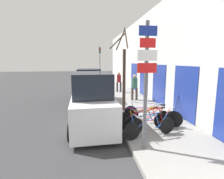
{
  "coord_description": "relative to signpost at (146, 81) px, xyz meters",
  "views": [
    {
      "loc": [
        -0.35,
        -0.86,
        2.89
      ],
      "look_at": [
        0.87,
        7.53,
        1.51
      ],
      "focal_mm": 28.0,
      "sensor_mm": 36.0,
      "label": 1
    }
  ],
  "objects": [
    {
      "name": "sidewalk_curb",
      "position": [
        1.2,
        9.87,
        -2.24
      ],
      "size": [
        3.2,
        32.0,
        0.15
      ],
      "color": "gray",
      "rests_on": "ground"
    },
    {
      "name": "parked_car_0",
      "position": [
        -1.56,
        2.57,
        -1.24
      ],
      "size": [
        2.05,
        4.57,
        2.41
      ],
      "rotation": [
        0.0,
        0.0,
        0.03
      ],
      "color": "silver",
      "rests_on": "ground"
    },
    {
      "name": "building_facade",
      "position": [
        2.95,
        9.8,
        0.9
      ],
      "size": [
        0.23,
        32.0,
        6.5
      ],
      "color": "silver",
      "rests_on": "ground"
    },
    {
      "name": "traffic_light",
      "position": [
        -0.11,
        16.67,
        0.72
      ],
      "size": [
        0.2,
        0.3,
        4.5
      ],
      "color": "#595B60",
      "rests_on": "sidewalk_curb"
    },
    {
      "name": "bicycle_3",
      "position": [
        0.46,
        1.68,
        -1.78
      ],
      "size": [
        2.2,
        0.73,
        0.89
      ],
      "rotation": [
        0.0,
        0.0,
        1.29
      ],
      "color": "black",
      "rests_on": "sidewalk_curb"
    },
    {
      "name": "pedestrian_near",
      "position": [
        1.11,
        10.39,
        -1.14
      ],
      "size": [
        0.46,
        0.4,
        1.79
      ],
      "rotation": [
        0.0,
        0.0,
        2.87
      ],
      "color": "#333338",
      "rests_on": "sidewalk_curb"
    },
    {
      "name": "parked_car_1",
      "position": [
        -1.55,
        7.64,
        -1.26
      ],
      "size": [
        2.12,
        4.18,
        2.36
      ],
      "rotation": [
        0.0,
        0.0,
        -0.04
      ],
      "color": "#51565B",
      "rests_on": "ground"
    },
    {
      "name": "bicycle_1",
      "position": [
        0.81,
        1.27,
        -1.76
      ],
      "size": [
        2.32,
        0.9,
        0.94
      ],
      "rotation": [
        0.0,
        0.0,
        1.93
      ],
      "color": "black",
      "rests_on": "sidewalk_curb"
    },
    {
      "name": "ground_plane",
      "position": [
        -1.4,
        7.07,
        -2.32
      ],
      "size": [
        80.0,
        80.0,
        0.0
      ],
      "primitive_type": "plane",
      "color": "#333335"
    },
    {
      "name": "signpost",
      "position": [
        0.0,
        0.0,
        0.0
      ],
      "size": [
        0.59,
        0.13,
        3.88
      ],
      "color": "#595B60",
      "rests_on": "sidewalk_curb"
    },
    {
      "name": "bicycle_0",
      "position": [
        0.49,
        0.79,
        -1.79
      ],
      "size": [
        2.12,
        0.63,
        0.89
      ],
      "rotation": [
        0.0,
        0.0,
        1.81
      ],
      "color": "black",
      "rests_on": "sidewalk_curb"
    },
    {
      "name": "bicycle_2",
      "position": [
        0.62,
        1.44,
        -1.77
      ],
      "size": [
        2.23,
        0.88,
        0.94
      ],
      "rotation": [
        0.0,
        0.0,
        1.93
      ],
      "color": "black",
      "rests_on": "sidewalk_curb"
    },
    {
      "name": "pedestrian_far",
      "position": [
        1.6,
        6.9,
        -1.12
      ],
      "size": [
        0.48,
        0.4,
        1.82
      ],
      "rotation": [
        0.0,
        0.0,
        3.16
      ],
      "color": "#4C3D2D",
      "rests_on": "sidewalk_curb"
    },
    {
      "name": "street_tree",
      "position": [
        0.26,
        4.41,
        -0.15
      ],
      "size": [
        0.95,
        1.54,
        4.5
      ],
      "color": "#3D2D23",
      "rests_on": "sidewalk_curb"
    },
    {
      "name": "bicycle_4",
      "position": [
        1.04,
        2.09,
        -1.76
      ],
      "size": [
        2.16,
        1.49,
        0.96
      ],
      "rotation": [
        0.0,
        0.0,
        0.97
      ],
      "color": "black",
      "rests_on": "sidewalk_curb"
    }
  ]
}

